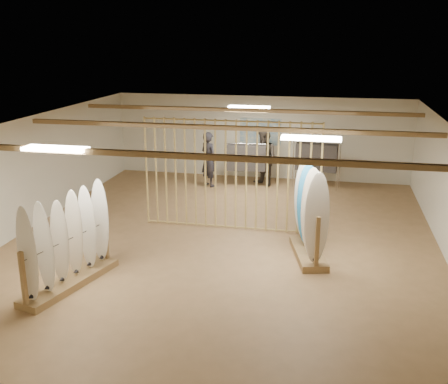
% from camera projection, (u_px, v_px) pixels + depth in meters
% --- Properties ---
extents(floor, '(12.00, 12.00, 0.00)m').
position_uv_depth(floor, '(224.00, 240.00, 12.61)').
color(floor, '#977249').
rests_on(floor, ground).
extents(ceiling, '(12.00, 12.00, 0.00)m').
position_uv_depth(ceiling, '(224.00, 124.00, 11.81)').
color(ceiling, gray).
rests_on(ceiling, ground).
extents(wall_back, '(12.00, 0.00, 12.00)m').
position_uv_depth(wall_back, '(260.00, 137.00, 17.84)').
color(wall_back, silver).
rests_on(wall_back, ground).
extents(wall_front, '(12.00, 0.00, 12.00)m').
position_uv_depth(wall_front, '(125.00, 309.00, 6.59)').
color(wall_front, silver).
rests_on(wall_front, ground).
extents(wall_left, '(0.00, 12.00, 12.00)m').
position_uv_depth(wall_left, '(30.00, 173.00, 13.21)').
color(wall_left, silver).
rests_on(wall_left, ground).
extents(ceiling_slats, '(9.50, 6.12, 0.10)m').
position_uv_depth(ceiling_slats, '(224.00, 128.00, 11.84)').
color(ceiling_slats, olive).
rests_on(ceiling_slats, ground).
extents(light_panels, '(1.20, 0.35, 0.06)m').
position_uv_depth(light_panels, '(224.00, 127.00, 11.83)').
color(light_panels, white).
rests_on(light_panels, ground).
extents(bamboo_partition, '(4.45, 0.05, 2.78)m').
position_uv_depth(bamboo_partition, '(231.00, 175.00, 12.96)').
color(bamboo_partition, tan).
rests_on(bamboo_partition, ground).
extents(poster, '(1.40, 0.03, 0.90)m').
position_uv_depth(poster, '(260.00, 132.00, 17.76)').
color(poster, '#3374B4').
rests_on(poster, ground).
extents(rack_left, '(1.10, 2.41, 1.90)m').
position_uv_depth(rack_left, '(68.00, 255.00, 10.12)').
color(rack_left, olive).
rests_on(rack_left, floor).
extents(rack_right, '(0.97, 1.84, 2.05)m').
position_uv_depth(rack_right, '(309.00, 227.00, 11.44)').
color(rack_right, olive).
rests_on(rack_right, floor).
extents(clothing_rack_a, '(1.35, 0.45, 1.45)m').
position_uv_depth(clothing_rack_a, '(246.00, 158.00, 16.89)').
color(clothing_rack_a, silver).
rests_on(clothing_rack_a, floor).
extents(clothing_rack_b, '(1.41, 0.57, 1.53)m').
position_uv_depth(clothing_rack_b, '(317.00, 157.00, 16.73)').
color(clothing_rack_b, silver).
rests_on(clothing_rack_b, floor).
extents(shopper_a, '(0.89, 0.84, 2.02)m').
position_uv_depth(shopper_a, '(209.00, 156.00, 16.89)').
color(shopper_a, '#232229').
rests_on(shopper_a, floor).
extents(shopper_b, '(1.28, 1.27, 2.10)m').
position_uv_depth(shopper_b, '(264.00, 154.00, 16.91)').
color(shopper_b, '#342E28').
rests_on(shopper_b, floor).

